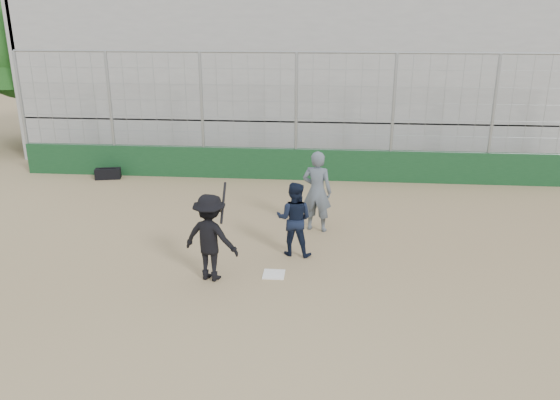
# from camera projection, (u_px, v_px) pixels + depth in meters

# --- Properties ---
(ground) EXTENTS (90.00, 90.00, 0.00)m
(ground) POSITION_uv_depth(u_px,v_px,m) (274.00, 275.00, 11.17)
(ground) COLOR brown
(ground) RESTS_ON ground
(home_plate) EXTENTS (0.44, 0.44, 0.02)m
(home_plate) POSITION_uv_depth(u_px,v_px,m) (274.00, 274.00, 11.16)
(home_plate) COLOR white
(home_plate) RESTS_ON ground
(backstop) EXTENTS (18.10, 0.25, 4.04)m
(backstop) POSITION_uv_depth(u_px,v_px,m) (296.00, 150.00, 17.47)
(backstop) COLOR #103519
(backstop) RESTS_ON ground
(bleachers) EXTENTS (20.25, 6.70, 6.98)m
(bleachers) POSITION_uv_depth(u_px,v_px,m) (304.00, 73.00, 21.52)
(bleachers) COLOR gray
(bleachers) RESTS_ON ground
(tree_left) EXTENTS (4.48, 4.48, 7.00)m
(tree_left) POSITION_uv_depth(u_px,v_px,m) (20.00, 34.00, 21.09)
(tree_left) COLOR #3A2715
(tree_left) RESTS_ON ground
(batter_at_plate) EXTENTS (1.29, 0.96, 1.92)m
(batter_at_plate) POSITION_uv_depth(u_px,v_px,m) (210.00, 237.00, 10.75)
(batter_at_plate) COLOR black
(batter_at_plate) RESTS_ON ground
(catcher_crouched) EXTENTS (0.92, 0.78, 1.14)m
(catcher_crouched) POSITION_uv_depth(u_px,v_px,m) (294.00, 231.00, 11.93)
(catcher_crouched) COLOR black
(catcher_crouched) RESTS_ON ground
(umpire) EXTENTS (0.83, 0.65, 1.80)m
(umpire) POSITION_uv_depth(u_px,v_px,m) (317.00, 195.00, 13.24)
(umpire) COLOR #4E5863
(umpire) RESTS_ON ground
(equipment_bag) EXTENTS (0.85, 0.50, 0.38)m
(equipment_bag) POSITION_uv_depth(u_px,v_px,m) (108.00, 174.00, 17.75)
(equipment_bag) COLOR black
(equipment_bag) RESTS_ON ground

